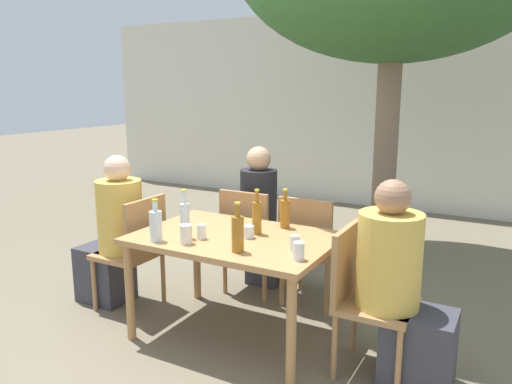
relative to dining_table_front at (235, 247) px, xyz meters
The scene contains 20 objects.
ground_plane 0.65m from the dining_table_front, ahead, with size 30.00×30.00×0.00m, color #706651.
cafe_building_wall 4.42m from the dining_table_front, 90.00° to the left, with size 10.00×0.08×2.80m.
dining_table_front is the anchor object (origin of this frame).
patio_chair_0 0.92m from the dining_table_front, behind, with size 0.44×0.44×0.91m.
patio_chair_1 0.92m from the dining_table_front, ahead, with size 0.44×0.44×0.91m.
patio_chair_2 0.75m from the dining_table_front, 111.30° to the left, with size 0.44×0.44×0.91m.
patio_chair_3 0.75m from the dining_table_front, 68.70° to the left, with size 0.44×0.44×0.91m.
person_seated_0 1.14m from the dining_table_front, behind, with size 0.58×0.35×1.22m.
person_seated_1 1.14m from the dining_table_front, ahead, with size 0.59×0.38×1.22m.
person_seated_2 0.97m from the dining_table_front, 106.23° to the left, with size 0.31×0.56×1.25m.
amber_bottle_0 0.40m from the dining_table_front, 55.93° to the right, with size 0.08×0.08×0.31m.
amber_bottle_1 0.26m from the dining_table_front, 44.98° to the left, with size 0.07×0.07×0.32m.
amber_bottle_2 0.45m from the dining_table_front, 57.88° to the left, with size 0.07×0.07×0.29m.
water_bottle_3 0.40m from the dining_table_front, 143.34° to the right, with size 0.06×0.06×0.33m.
water_bottle_4 0.56m from the dining_table_front, 138.43° to the right, with size 0.08×0.08×0.28m.
drinking_glass_0 0.16m from the dining_table_front, ahead, with size 0.07×0.07×0.08m.
drinking_glass_1 0.27m from the dining_table_front, 133.03° to the right, with size 0.06×0.06×0.10m.
drinking_glass_2 0.38m from the dining_table_front, 121.65° to the right, with size 0.08×0.08×0.13m.
drinking_glass_3 0.64m from the dining_table_front, 22.10° to the right, with size 0.07×0.07×0.11m.
drinking_glass_4 0.51m from the dining_table_front, 10.16° to the right, with size 0.06×0.06×0.10m.
Camera 1 is at (1.70, -2.80, 1.74)m, focal length 35.00 mm.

